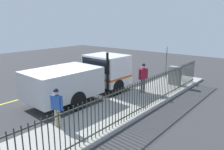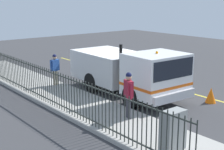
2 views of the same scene
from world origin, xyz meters
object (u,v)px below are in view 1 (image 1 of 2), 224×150
object	(u,v)px
worker_standing	(143,75)
pedestrian_distant	(57,104)
traffic_cone	(97,76)
utility_cabinet	(175,76)
street_sign	(166,59)
work_truck	(87,75)

from	to	relation	value
worker_standing	pedestrian_distant	world-z (taller)	worker_standing
pedestrian_distant	worker_standing	bearing A→B (deg)	76.33
worker_standing	traffic_cone	xyz separation A→B (m)	(-4.37, 0.60, -0.87)
utility_cabinet	street_sign	bearing A→B (deg)	134.87
worker_standing	pedestrian_distant	size ratio (longest dim) A/B	1.09
utility_cabinet	pedestrian_distant	bearing A→B (deg)	-96.57
traffic_cone	utility_cabinet	bearing A→B (deg)	23.46
pedestrian_distant	traffic_cone	world-z (taller)	pedestrian_distant
work_truck	traffic_cone	bearing A→B (deg)	126.89
street_sign	work_truck	bearing A→B (deg)	-104.92
worker_standing	work_truck	bearing A→B (deg)	-20.96
utility_cabinet	traffic_cone	world-z (taller)	utility_cabinet
worker_standing	street_sign	xyz separation A→B (m)	(-0.55, 4.13, 0.39)
traffic_cone	street_sign	bearing A→B (deg)	42.70
work_truck	utility_cabinet	distance (m)	6.06
worker_standing	street_sign	size ratio (longest dim) A/B	0.75
worker_standing	pedestrian_distant	distance (m)	5.99
work_truck	traffic_cone	distance (m)	3.77
pedestrian_distant	street_sign	size ratio (longest dim) A/B	0.69
pedestrian_distant	utility_cabinet	distance (m)	8.88
traffic_cone	street_sign	size ratio (longest dim) A/B	0.29
worker_standing	street_sign	bearing A→B (deg)	-149.67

